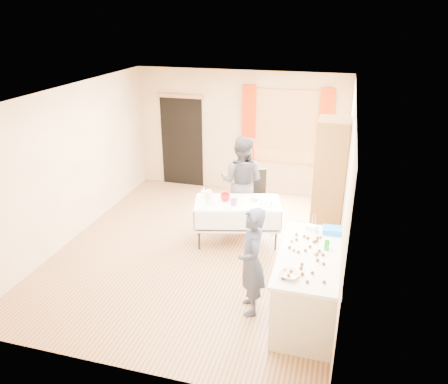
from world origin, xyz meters
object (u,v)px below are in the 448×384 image
(cabinet, at_px, (329,183))
(counter, at_px, (308,285))
(woman, at_px, (241,182))
(chair, at_px, (257,204))
(party_table, at_px, (237,218))
(girl, at_px, (252,262))

(cabinet, distance_m, counter, 2.21)
(counter, distance_m, woman, 2.76)
(cabinet, bearing_deg, chair, 155.61)
(party_table, relative_size, chair, 1.70)
(cabinet, bearing_deg, girl, -110.41)
(cabinet, xyz_separation_m, chair, (-1.32, 0.60, -0.80))
(party_table, xyz_separation_m, chair, (0.13, 1.04, -0.17))
(party_table, bearing_deg, counter, -65.54)
(counter, bearing_deg, girl, -171.97)
(chair, relative_size, woman, 0.54)
(woman, bearing_deg, cabinet, 175.59)
(counter, relative_size, woman, 0.98)
(counter, distance_m, girl, 0.79)
(counter, xyz_separation_m, woman, (-1.44, 2.33, 0.40))
(girl, bearing_deg, cabinet, 139.69)
(chair, height_order, woman, woman)
(cabinet, xyz_separation_m, woman, (-1.54, 0.21, -0.22))
(counter, height_order, girl, girl)
(girl, bearing_deg, woman, 176.39)
(cabinet, relative_size, party_table, 1.36)
(party_table, distance_m, woman, 0.78)
(girl, bearing_deg, chair, 170.03)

